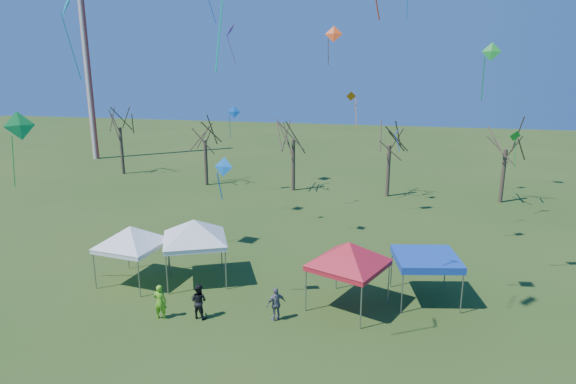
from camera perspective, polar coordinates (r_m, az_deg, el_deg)
name	(u,v)px	position (r m, az deg, el deg)	size (l,w,h in m)	color
ground	(242,329)	(24.08, -5.09, -14.92)	(140.00, 140.00, 0.00)	#2B4917
radio_mast	(86,49)	(63.83, -21.57, 14.56)	(0.70, 0.70, 25.00)	silver
tree_0	(118,111)	(54.76, -18.33, 8.58)	(3.83, 3.83, 8.44)	#3D2D21
tree_1	(204,124)	(48.09, -9.29, 7.49)	(3.42, 3.42, 7.54)	#3D2D21
tree_2	(293,121)	(45.48, 0.61, 7.89)	(3.71, 3.71, 8.18)	#3D2D21
tree_3	(391,127)	(44.37, 11.32, 7.14)	(3.59, 3.59, 7.91)	#3D2D21
tree_4	(508,130)	(45.27, 23.26, 6.34)	(3.58, 3.58, 7.89)	#3D2D21
tent_white_west	(130,230)	(28.51, -17.13, -4.06)	(4.15, 4.15, 3.70)	gray
tent_white_mid	(194,224)	(27.88, -10.41, -3.50)	(4.23, 4.23, 4.02)	gray
tent_red	(349,247)	(24.65, 6.80, -6.05)	(4.15, 4.15, 3.93)	gray
tent_blue	(426,259)	(26.50, 15.12, -7.23)	(3.53, 3.53, 2.38)	gray
person_grey	(276,304)	(24.34, -1.33, -12.32)	(0.96, 0.40, 1.64)	slate
person_dark	(199,301)	(24.85, -9.89, -11.87)	(0.82, 0.64, 1.69)	black
person_green	(160,302)	(25.18, -14.03, -11.74)	(0.62, 0.40, 1.69)	#69C61F
kite_13	(234,112)	(44.54, -6.03, 8.82)	(1.19, 0.89, 2.87)	blue
kite_19	(397,132)	(42.41, 12.07, 6.55)	(0.59, 0.81, 2.01)	blue
kite_1	(223,167)	(23.80, -7.22, 2.72)	(0.94, 0.48, 2.08)	blue
kite_2	(230,30)	(46.03, -6.44, 17.46)	(1.15, 1.59, 3.56)	#65169E
kite_11	(334,34)	(36.08, 5.08, 17.08)	(1.22, 0.71, 2.62)	#ED4716
kite_12	(515,137)	(40.99, 23.91, 5.64)	(1.01, 0.77, 2.83)	green
kite_17	(491,53)	(26.65, 21.62, 14.16)	(0.92, 0.55, 2.73)	#169228
kite_22	(351,97)	(41.27, 7.06, 10.38)	(0.95, 0.86, 2.81)	orange
kite_14	(20,126)	(28.36, -27.67, 6.50)	(1.39, 1.46, 3.82)	green
kite_8	(66,5)	(30.54, -23.40, 18.56)	(1.53, 1.75, 4.58)	#0C97B4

